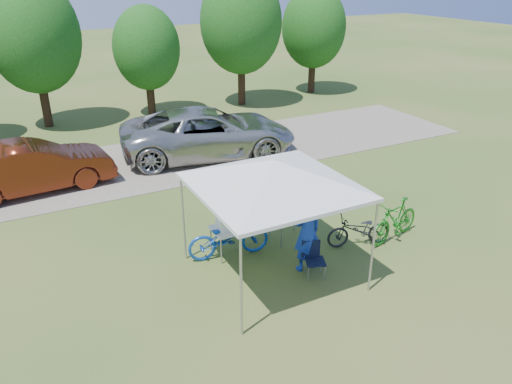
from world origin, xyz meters
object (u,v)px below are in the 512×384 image
Objects in this scene: bike_blue at (228,237)px; bike_green at (395,220)px; sedan at (33,167)px; minivan at (209,133)px; folding_table at (246,226)px; cyclist at (307,232)px; folding_chair at (313,256)px; bike_dark at (359,230)px; cooler at (228,221)px.

bike_blue is 4.19m from bike_green.
minivan is at bearing -90.86° from sedan.
cyclist is at bearing -59.03° from folding_table.
folding_chair is 1.79m from bike_dark.
bike_blue reaches higher than folding_chair.
folding_chair reaches higher than folding_table.
cyclist is at bearing -65.43° from bike_dark.
sedan is at bearing 120.98° from cooler.
sedan reaches higher than folding_chair.
bike_green is at bearing -154.87° from minivan.
minivan is at bearing -179.88° from bike_green.
folding_table is 0.90× the size of cyclist.
sedan is (-7.65, 7.33, 0.25)m from bike_green.
cyclist reaches higher than minivan.
cooler is at bearing 151.20° from folding_chair.
cyclist is 1.07× the size of bike_green.
minivan is at bearing -158.69° from bike_dark.
cyclist is 7.92m from minivan.
bike_green is 1.01m from bike_dark.
bike_green is 10.60m from sedan.
bike_green is at bearing -19.53° from folding_table.
folding_chair is 2.73m from bike_green.
folding_chair is 2.14m from cooler.
bike_blue is 6.95m from minivan.
sedan is at bearing 39.79° from bike_blue.
folding_chair is (0.82, -1.64, -0.18)m from folding_table.
bike_blue is 3.20m from bike_dark.
cyclist is 0.31× the size of minivan.
minivan is (0.93, 7.86, -0.07)m from cyclist.
cyclist is 1.18× the size of bike_dark.
bike_blue is (-1.33, 1.30, -0.43)m from cyclist.
minivan is 5.90m from sedan.
bike_green is at bearing -179.63° from cyclist.
cooler reaches higher than folding_chair.
minivan is (-1.77, 7.74, 0.35)m from bike_green.
bike_blue is at bearing -119.11° from bike_green.
folding_table is at bearing -0.00° from cooler.
bike_blue is at bearing -110.32° from cooler.
cyclist is (-0.00, 0.28, 0.47)m from folding_chair.
bike_green is (2.70, 0.39, 0.05)m from folding_chair.
minivan is (0.93, 8.14, 0.40)m from folding_chair.
minivan is (2.26, 6.56, 0.37)m from bike_blue.
bike_blue is at bearing -46.59° from cyclist.
bike_blue is at bearing -172.66° from folding_table.
cooler is at bearing -48.52° from cyclist.
cyclist reaches higher than bike_green.
bike_green is 7.95m from minivan.
folding_table is at bearing -122.27° from bike_green.
cyclist reaches higher than bike_dark.
folding_chair is 8.20m from minivan.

